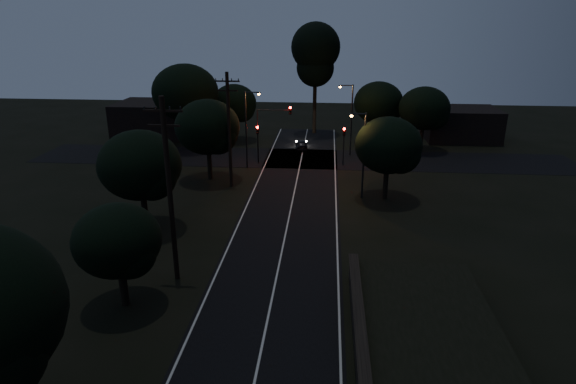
{
  "coord_description": "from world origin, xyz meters",
  "views": [
    {
      "loc": [
        2.86,
        -10.03,
        14.9
      ],
      "look_at": [
        0.0,
        24.0,
        2.5
      ],
      "focal_mm": 30.0,
      "sensor_mm": 36.0,
      "label": 1
    }
  ],
  "objects_px": {
    "tall_pine": "(316,54)",
    "signal_left": "(258,137)",
    "streetlight_c": "(362,150)",
    "signal_mast": "(273,124)",
    "utility_pole_far": "(229,129)",
    "signal_right": "(344,139)",
    "utility_pole_mid": "(170,189)",
    "car": "(302,145)",
    "streetlight_a": "(248,124)",
    "streetlight_b": "(350,115)"
  },
  "relations": [
    {
      "from": "utility_pole_mid",
      "to": "signal_right",
      "type": "height_order",
      "value": "utility_pole_mid"
    },
    {
      "from": "signal_right",
      "to": "streetlight_c",
      "type": "distance_m",
      "value": 10.18
    },
    {
      "from": "signal_right",
      "to": "streetlight_a",
      "type": "height_order",
      "value": "streetlight_a"
    },
    {
      "from": "utility_pole_mid",
      "to": "streetlight_c",
      "type": "height_order",
      "value": "utility_pole_mid"
    },
    {
      "from": "tall_pine",
      "to": "streetlight_c",
      "type": "relative_size",
      "value": 1.93
    },
    {
      "from": "tall_pine",
      "to": "signal_mast",
      "type": "distance_m",
      "value": 16.67
    },
    {
      "from": "utility_pole_far",
      "to": "signal_left",
      "type": "xyz_separation_m",
      "value": [
        1.4,
        7.99,
        -2.65
      ]
    },
    {
      "from": "signal_left",
      "to": "streetlight_a",
      "type": "relative_size",
      "value": 0.51
    },
    {
      "from": "streetlight_a",
      "to": "streetlight_c",
      "type": "height_order",
      "value": "streetlight_a"
    },
    {
      "from": "tall_pine",
      "to": "signal_left",
      "type": "xyz_separation_m",
      "value": [
        -5.6,
        -15.01,
        -7.61
      ]
    },
    {
      "from": "utility_pole_far",
      "to": "tall_pine",
      "type": "xyz_separation_m",
      "value": [
        7.0,
        23.0,
        4.96
      ]
    },
    {
      "from": "utility_pole_far",
      "to": "streetlight_b",
      "type": "xyz_separation_m",
      "value": [
        11.31,
        12.0,
        -0.85
      ]
    },
    {
      "from": "signal_right",
      "to": "signal_mast",
      "type": "distance_m",
      "value": 7.66
    },
    {
      "from": "tall_pine",
      "to": "car",
      "type": "height_order",
      "value": "tall_pine"
    },
    {
      "from": "signal_left",
      "to": "streetlight_a",
      "type": "xyz_separation_m",
      "value": [
        -0.71,
        -1.99,
        1.8
      ]
    },
    {
      "from": "streetlight_a",
      "to": "streetlight_b",
      "type": "relative_size",
      "value": 1.0
    },
    {
      "from": "car",
      "to": "tall_pine",
      "type": "bearing_deg",
      "value": -102.54
    },
    {
      "from": "streetlight_c",
      "to": "car",
      "type": "xyz_separation_m",
      "value": [
        -6.03,
        16.0,
        -3.77
      ]
    },
    {
      "from": "signal_right",
      "to": "signal_left",
      "type": "bearing_deg",
      "value": 180.0
    },
    {
      "from": "streetlight_b",
      "to": "utility_pole_far",
      "type": "bearing_deg",
      "value": -133.3
    },
    {
      "from": "streetlight_c",
      "to": "utility_pole_mid",
      "type": "bearing_deg",
      "value": -128.26
    },
    {
      "from": "utility_pole_mid",
      "to": "car",
      "type": "xyz_separation_m",
      "value": [
        5.8,
        31.0,
        -5.16
      ]
    },
    {
      "from": "signal_mast",
      "to": "streetlight_b",
      "type": "xyz_separation_m",
      "value": [
        8.22,
        4.01,
        0.3
      ]
    },
    {
      "from": "utility_pole_mid",
      "to": "signal_mast",
      "type": "bearing_deg",
      "value": 82.96
    },
    {
      "from": "streetlight_c",
      "to": "car",
      "type": "height_order",
      "value": "streetlight_c"
    },
    {
      "from": "streetlight_a",
      "to": "car",
      "type": "xyz_separation_m",
      "value": [
        5.11,
        8.0,
        -4.06
      ]
    },
    {
      "from": "utility_pole_mid",
      "to": "utility_pole_far",
      "type": "bearing_deg",
      "value": 90.0
    },
    {
      "from": "utility_pole_mid",
      "to": "car",
      "type": "bearing_deg",
      "value": 79.4
    },
    {
      "from": "tall_pine",
      "to": "streetlight_c",
      "type": "bearing_deg",
      "value": -79.07
    },
    {
      "from": "signal_right",
      "to": "signal_mast",
      "type": "relative_size",
      "value": 0.66
    },
    {
      "from": "utility_pole_mid",
      "to": "tall_pine",
      "type": "distance_m",
      "value": 40.88
    },
    {
      "from": "signal_mast",
      "to": "tall_pine",
      "type": "bearing_deg",
      "value": 75.38
    },
    {
      "from": "utility_pole_far",
      "to": "streetlight_b",
      "type": "height_order",
      "value": "utility_pole_far"
    },
    {
      "from": "tall_pine",
      "to": "signal_left",
      "type": "bearing_deg",
      "value": -110.46
    },
    {
      "from": "streetlight_c",
      "to": "car",
      "type": "distance_m",
      "value": 17.51
    },
    {
      "from": "signal_right",
      "to": "streetlight_b",
      "type": "relative_size",
      "value": 0.51
    },
    {
      "from": "utility_pole_far",
      "to": "car",
      "type": "xyz_separation_m",
      "value": [
        5.8,
        14.0,
        -4.91
      ]
    },
    {
      "from": "tall_pine",
      "to": "signal_right",
      "type": "bearing_deg",
      "value": -76.51
    },
    {
      "from": "signal_right",
      "to": "car",
      "type": "relative_size",
      "value": 1.21
    },
    {
      "from": "signal_mast",
      "to": "utility_pole_mid",
      "type": "bearing_deg",
      "value": -97.04
    },
    {
      "from": "utility_pole_mid",
      "to": "signal_left",
      "type": "xyz_separation_m",
      "value": [
        1.4,
        24.99,
        -2.9
      ]
    },
    {
      "from": "utility_pole_mid",
      "to": "signal_mast",
      "type": "distance_m",
      "value": 25.22
    },
    {
      "from": "utility_pole_mid",
      "to": "signal_left",
      "type": "height_order",
      "value": "utility_pole_mid"
    },
    {
      "from": "utility_pole_far",
      "to": "signal_right",
      "type": "relative_size",
      "value": 2.56
    },
    {
      "from": "signal_left",
      "to": "streetlight_c",
      "type": "distance_m",
      "value": 14.52
    },
    {
      "from": "streetlight_a",
      "to": "streetlight_c",
      "type": "xyz_separation_m",
      "value": [
        11.14,
        -8.0,
        -0.29
      ]
    },
    {
      "from": "tall_pine",
      "to": "streetlight_b",
      "type": "xyz_separation_m",
      "value": [
        4.31,
        -11.0,
        -5.81
      ]
    },
    {
      "from": "tall_pine",
      "to": "signal_mast",
      "type": "xyz_separation_m",
      "value": [
        -3.91,
        -15.01,
        -6.11
      ]
    },
    {
      "from": "car",
      "to": "streetlight_b",
      "type": "bearing_deg",
      "value": 155.09
    },
    {
      "from": "car",
      "to": "signal_right",
      "type": "bearing_deg",
      "value": 123.65
    }
  ]
}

